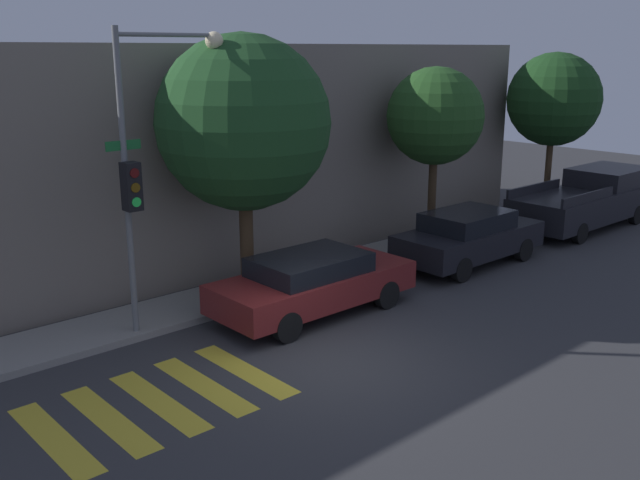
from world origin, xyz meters
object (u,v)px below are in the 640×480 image
at_px(pickup_truck, 588,199).
at_px(tree_far_end, 554,100).
at_px(sedan_near_corner, 313,282).
at_px(tree_midblock, 435,117).
at_px(tree_near_corner, 243,123).
at_px(traffic_light_pole, 149,147).
at_px(sedan_middle, 469,236).

distance_m(pickup_truck, tree_far_end, 3.47).
relative_size(sedan_near_corner, tree_midblock, 0.90).
bearing_deg(sedan_near_corner, tree_near_corner, 105.03).
bearing_deg(pickup_truck, traffic_light_pole, 175.02).
bearing_deg(tree_near_corner, sedan_near_corner, -74.97).
bearing_deg(tree_near_corner, tree_far_end, 0.00).
distance_m(traffic_light_pole, sedan_middle, 9.00).
bearing_deg(tree_near_corner, sedan_middle, -16.17).
bearing_deg(tree_midblock, tree_near_corner, 180.00).
height_order(tree_near_corner, tree_far_end, tree_near_corner).
bearing_deg(sedan_near_corner, tree_midblock, 15.97).
bearing_deg(tree_far_end, tree_midblock, 180.00).
height_order(sedan_near_corner, tree_far_end, tree_far_end).
bearing_deg(tree_midblock, sedan_near_corner, -164.03).
bearing_deg(pickup_truck, tree_near_corner, 171.96).
bearing_deg(traffic_light_pole, tree_near_corner, 9.91).
xyz_separation_m(tree_near_corner, tree_far_end, (12.51, 0.00, -0.08)).
height_order(sedan_near_corner, sedan_middle, sedan_middle).
bearing_deg(sedan_middle, sedan_near_corner, 180.00).
bearing_deg(sedan_middle, pickup_truck, 0.00).
relative_size(pickup_truck, tree_far_end, 1.06).
xyz_separation_m(traffic_light_pole, pickup_truck, (14.61, -1.27, -2.83)).
xyz_separation_m(sedan_near_corner, sedan_middle, (5.44, -0.00, 0.04)).
bearing_deg(pickup_truck, tree_far_end, 76.95).
distance_m(sedan_middle, tree_far_end, 7.51).
xyz_separation_m(sedan_near_corner, tree_far_end, (12.05, 1.71, 3.17)).
xyz_separation_m(sedan_near_corner, pickup_truck, (11.65, -0.00, 0.18)).
distance_m(traffic_light_pole, sedan_near_corner, 4.41).
distance_m(traffic_light_pole, tree_far_end, 15.02).
bearing_deg(tree_far_end, tree_near_corner, 180.00).
distance_m(sedan_near_corner, pickup_truck, 11.65).
xyz_separation_m(traffic_light_pole, tree_midblock, (8.94, 0.44, -0.01)).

